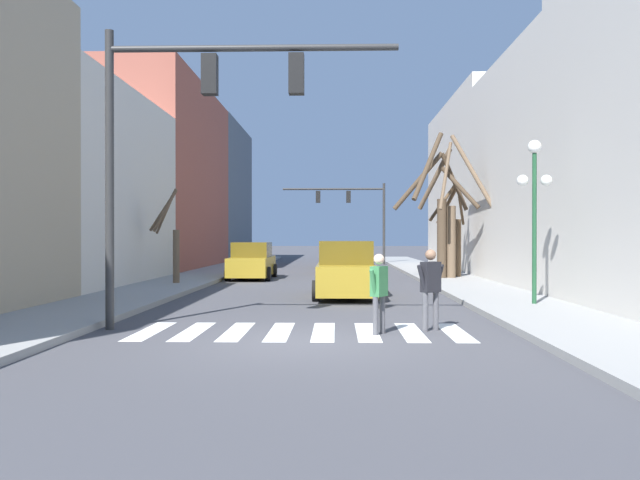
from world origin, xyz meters
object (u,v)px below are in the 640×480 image
Objects in this scene: street_tree_right_mid at (451,215)px; traffic_signal_far at (353,205)px; street_tree_left_mid at (172,240)px; pedestrian_waiting_at_curb at (379,287)px; car_parked_right_far at (342,260)px; street_lamp_right_corner at (534,188)px; traffic_signal_near at (191,114)px; pedestrian_near_right_corner at (431,283)px; car_parked_left_near at (252,262)px; car_parked_left_far at (346,271)px; street_tree_right_far at (455,234)px; street_tree_left_far at (439,211)px; car_at_intersection at (335,256)px; car_parked_right_near at (343,253)px.

traffic_signal_far is at bearing 103.44° from street_tree_right_mid.
traffic_signal_far is 21.10m from street_tree_left_mid.
pedestrian_waiting_at_curb is at bearing -90.60° from traffic_signal_far.
car_parked_right_far is at bearing 132.05° from street_tree_right_mid.
traffic_signal_near is at bearing -154.85° from street_lamp_right_corner.
car_parked_right_far is 19.97m from pedestrian_near_right_corner.
street_tree_left_mid is (-7.34, 11.87, 0.89)m from pedestrian_waiting_at_curb.
street_lamp_right_corner is at bearing -141.98° from car_parked_left_near.
car_parked_left_far is at bearing -179.89° from car_parked_right_far.
traffic_signal_far reaches higher than street_tree_left_mid.
traffic_signal_far is at bearing -18.67° from car_parked_left_near.
street_tree_right_far is at bearing 89.78° from street_lamp_right_corner.
car_parked_left_far is 9.49m from car_parked_left_near.
street_tree_left_far is 1.48× the size of street_tree_right_far.
street_lamp_right_corner is 2.74× the size of pedestrian_waiting_at_curb.
car_parked_left_near is 11.36m from car_at_intersection.
traffic_signal_near is 3.91× the size of pedestrian_waiting_at_curb.
traffic_signal_near is 1.50× the size of car_parked_right_far.
car_parked_left_near is at bearing -108.67° from traffic_signal_far.
car_parked_left_far is 1.09× the size of street_tree_right_far.
car_parked_right_far is at bearing 80.46° from traffic_signal_near.
street_lamp_right_corner is 14.05m from street_tree_left_mid.
traffic_signal_near is 0.98× the size of street_tree_left_far.
traffic_signal_near is 26.94m from car_at_intersection.
car_at_intersection reaches higher than car_parked_right_far.
street_tree_left_far reaches higher than traffic_signal_near.
street_tree_right_far is (4.89, -17.03, 1.34)m from car_parked_right_near.
street_lamp_right_corner is at bearing -90.22° from street_tree_right_far.
car_parked_left_far is 1.28× the size of street_tree_left_mid.
car_at_intersection is at bearing 116.41° from street_tree_right_far.
traffic_signal_far is 4.25× the size of pedestrian_near_right_corner.
car_parked_left_near is 0.70× the size of street_tree_left_far.
car_at_intersection is 0.68× the size of street_tree_left_far.
car_at_intersection is at bearing 67.03° from street_tree_left_mid.
car_parked_right_near is at bearing -5.62° from car_at_intersection.
street_tree_right_mid is (8.14, 14.60, -1.64)m from traffic_signal_near.
street_tree_right_far is at bearing -153.59° from car_at_intersection.
street_tree_left_mid is (-6.80, 4.06, 1.00)m from car_parked_left_far.
street_tree_right_mid reaches higher than car_parked_left_near.
street_tree_right_mid is at bearing -76.56° from traffic_signal_far.
pedestrian_near_right_corner is at bearing -88.55° from traffic_signal_far.
traffic_signal_near reaches higher than traffic_signal_far.
street_tree_left_far is (4.22, 7.15, 2.24)m from car_parked_left_far.
street_tree_left_far reaches higher than car_parked_right_far.
pedestrian_near_right_corner is 1.05× the size of pedestrian_waiting_at_curb.
pedestrian_near_right_corner reaches higher than car_parked_right_near.
street_tree_left_far is at bearing -130.80° from street_tree_right_far.
street_tree_right_far is (0.04, 11.53, -1.21)m from street_lamp_right_corner.
street_lamp_right_corner is 5.67m from pedestrian_near_right_corner.
traffic_signal_far reaches higher than car_parked_left_near.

